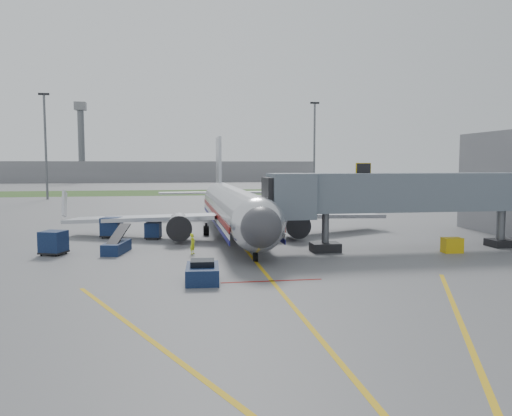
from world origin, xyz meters
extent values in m
plane|color=#565659|center=(0.00, 0.00, 0.00)|extent=(400.00, 400.00, 0.00)
cube|color=#2D4C1E|center=(0.00, 90.00, 0.01)|extent=(300.00, 25.00, 0.01)
cube|color=gold|center=(0.00, -2.00, 0.00)|extent=(0.25, 50.00, 0.01)
cube|color=maroon|center=(0.00, -4.00, 0.00)|extent=(6.00, 0.25, 0.01)
cube|color=gold|center=(-6.00, -14.00, 0.00)|extent=(9.52, 20.04, 0.01)
cube|color=gold|center=(6.00, -14.00, 0.00)|extent=(9.52, 20.04, 0.01)
cylinder|color=silver|center=(0.00, 15.00, 2.70)|extent=(3.80, 28.00, 3.80)
sphere|color=silver|center=(0.00, 1.00, 2.70)|extent=(3.80, 3.80, 3.80)
sphere|color=#38383D|center=(0.00, -0.30, 2.70)|extent=(2.74, 2.74, 2.74)
cube|color=black|center=(0.00, 0.60, 3.25)|extent=(2.20, 1.20, 0.55)
cone|color=silver|center=(0.00, 31.50, 2.70)|extent=(3.80, 5.00, 3.80)
cube|color=#B7BAC1|center=(0.00, 31.00, 6.70)|extent=(0.35, 4.20, 7.00)
cube|color=#B7BAC1|center=(-8.50, 15.00, 1.80)|extent=(15.10, 8.59, 1.13)
cube|color=#B7BAC1|center=(8.50, 15.00, 1.80)|extent=(15.10, 8.59, 1.13)
cylinder|color=silver|center=(-5.20, 12.00, 1.35)|extent=(2.10, 3.60, 2.10)
cylinder|color=silver|center=(5.20, 12.00, 1.35)|extent=(2.10, 3.60, 2.10)
cube|color=maroon|center=(1.92, 15.00, 2.35)|extent=(0.05, 28.00, 0.45)
cube|color=navy|center=(1.92, 15.00, 1.45)|extent=(0.05, 28.00, 0.35)
cylinder|color=black|center=(0.00, 2.00, 0.30)|extent=(0.28, 0.70, 0.70)
cylinder|color=black|center=(-2.60, 15.50, 0.45)|extent=(0.50, 1.00, 1.00)
cylinder|color=black|center=(2.60, 15.50, 0.45)|extent=(0.50, 1.00, 1.00)
cube|color=slate|center=(13.00, 5.00, 4.60)|extent=(20.00, 3.00, 3.00)
cube|color=slate|center=(3.20, 5.00, 4.40)|extent=(3.20, 3.60, 3.40)
cube|color=black|center=(2.00, 5.00, 4.40)|extent=(1.60, 3.00, 2.80)
cube|color=#CAA30B|center=(9.00, 5.00, 6.40)|extent=(1.20, 0.15, 1.00)
cylinder|color=#595B60|center=(6.00, 5.00, 1.55)|extent=(0.56, 0.56, 3.10)
cube|color=black|center=(6.00, 5.00, 0.35)|extent=(2.20, 1.60, 0.70)
cylinder|color=#595B60|center=(21.00, 5.00, 1.55)|extent=(0.70, 0.70, 3.10)
cube|color=black|center=(21.00, 5.00, 0.30)|extent=(1.80, 1.80, 0.60)
cylinder|color=#595B60|center=(-30.00, 70.00, 10.00)|extent=(0.44, 0.44, 20.00)
cube|color=black|center=(-30.00, 70.00, 20.20)|extent=(2.00, 0.40, 0.40)
cylinder|color=#595B60|center=(25.00, 75.00, 10.00)|extent=(0.44, 0.44, 20.00)
cube|color=black|center=(25.00, 75.00, 20.20)|extent=(2.00, 0.40, 0.40)
cube|color=slate|center=(-10.00, 170.00, 4.00)|extent=(120.00, 14.00, 8.00)
cylinder|color=#595B60|center=(-40.00, 165.00, 14.00)|extent=(2.40, 2.40, 28.00)
cube|color=slate|center=(-40.00, 165.00, 28.50)|extent=(4.00, 4.00, 3.00)
cube|color=#0C1938|center=(-4.00, -3.50, 0.47)|extent=(2.06, 3.18, 0.94)
cube|color=black|center=(-4.00, -3.50, 1.06)|extent=(1.45, 1.45, 0.43)
cylinder|color=black|center=(-4.84, -4.56, 0.34)|extent=(0.23, 0.69, 0.68)
cylinder|color=black|center=(-3.30, -4.65, 0.34)|extent=(0.23, 0.69, 0.68)
cylinder|color=black|center=(-4.70, -2.35, 0.34)|extent=(0.23, 0.69, 0.68)
cylinder|color=black|center=(-3.16, -2.44, 0.34)|extent=(0.23, 0.69, 0.68)
cube|color=#0C1938|center=(-7.52, 13.99, 0.83)|extent=(1.55, 1.55, 1.35)
cube|color=black|center=(-7.52, 13.99, 0.16)|extent=(1.60, 1.60, 0.10)
cylinder|color=black|center=(-8.12, 13.56, 0.12)|extent=(0.23, 0.27, 0.24)
cylinder|color=black|center=(-7.09, 13.39, 0.12)|extent=(0.23, 0.27, 0.24)
cylinder|color=black|center=(-7.95, 14.59, 0.12)|extent=(0.23, 0.27, 0.24)
cylinder|color=black|center=(-6.92, 14.42, 0.12)|extent=(0.23, 0.27, 0.24)
cube|color=#0C1938|center=(-14.59, 7.02, 0.99)|extent=(2.08, 2.08, 1.62)
cube|color=black|center=(-14.59, 7.02, 0.19)|extent=(2.14, 2.14, 0.13)
cylinder|color=black|center=(-15.39, 6.65, 0.15)|extent=(0.32, 0.35, 0.29)
cylinder|color=black|center=(-14.22, 6.22, 0.15)|extent=(0.32, 0.35, 0.29)
cylinder|color=black|center=(-14.96, 7.83, 0.15)|extent=(0.32, 0.35, 0.29)
cylinder|color=black|center=(-13.78, 7.39, 0.15)|extent=(0.32, 0.35, 0.29)
cube|color=#0C1938|center=(-11.37, 15.47, 1.03)|extent=(1.99, 1.99, 1.69)
cube|color=black|center=(-11.37, 15.47, 0.20)|extent=(2.06, 2.06, 0.13)
cylinder|color=black|center=(-12.14, 14.96, 0.15)|extent=(0.30, 0.35, 0.31)
cylinder|color=black|center=(-10.86, 14.70, 0.15)|extent=(0.30, 0.35, 0.31)
cylinder|color=black|center=(-11.88, 16.24, 0.15)|extent=(0.30, 0.35, 0.31)
cylinder|color=black|center=(-10.60, 15.98, 0.15)|extent=(0.30, 0.35, 0.31)
cube|color=#0C1938|center=(-10.00, 7.03, 0.43)|extent=(2.02, 3.64, 0.86)
cube|color=black|center=(-9.90, 7.49, 1.34)|extent=(1.64, 3.94, 1.35)
cylinder|color=black|center=(-10.72, 5.91, 0.27)|extent=(0.32, 0.57, 0.53)
cylinder|color=black|center=(-9.79, 5.71, 0.27)|extent=(0.32, 0.57, 0.53)
cylinder|color=black|center=(-10.21, 8.34, 0.27)|extent=(0.32, 0.57, 0.53)
cylinder|color=black|center=(-9.28, 8.14, 0.27)|extent=(0.32, 0.57, 0.53)
cube|color=#CAA30B|center=(15.52, 3.00, 0.58)|extent=(1.49, 1.02, 1.16)
cylinder|color=black|center=(15.03, 3.02, 0.14)|extent=(0.20, 0.30, 0.29)
cylinder|color=black|center=(16.00, 2.98, 0.14)|extent=(0.20, 0.30, 0.29)
imported|color=#D4ED1B|center=(-4.23, 5.64, 0.78)|extent=(0.60, 0.68, 1.56)
camera|label=1|loc=(-5.52, -32.05, 6.78)|focal=35.00mm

